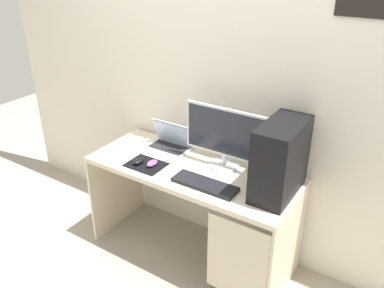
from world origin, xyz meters
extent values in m
plane|color=#9E9384|center=(0.00, 0.00, 0.00)|extent=(8.00, 8.00, 0.00)
cube|color=beige|center=(0.00, 0.33, 1.30)|extent=(4.00, 0.04, 2.60)
cube|color=beige|center=(0.00, 0.00, 0.72)|extent=(1.44, 0.58, 0.03)
cube|color=beige|center=(-0.71, 0.00, 0.35)|extent=(0.02, 0.58, 0.70)
cube|color=beige|center=(0.71, 0.00, 0.35)|extent=(0.02, 0.58, 0.70)
cube|color=beige|center=(0.50, -0.29, 0.39)|extent=(0.40, 0.01, 0.56)
cube|color=black|center=(0.59, 0.03, 0.96)|extent=(0.21, 0.43, 0.46)
cylinder|color=silver|center=(0.17, 0.14, 0.74)|extent=(0.20, 0.20, 0.01)
cylinder|color=silver|center=(0.17, 0.14, 0.79)|extent=(0.04, 0.04, 0.08)
cube|color=silver|center=(0.17, 0.13, 0.99)|extent=(0.58, 0.02, 0.33)
cube|color=#232833|center=(0.17, 0.12, 0.99)|extent=(0.55, 0.00, 0.30)
cube|color=silver|center=(-0.30, 0.12, 0.74)|extent=(0.32, 0.22, 0.01)
cube|color=black|center=(-0.30, 0.14, 0.75)|extent=(0.28, 0.14, 0.00)
cube|color=silver|center=(-0.30, 0.20, 0.84)|extent=(0.32, 0.08, 0.19)
cube|color=#ADC1E5|center=(-0.30, 0.19, 0.84)|extent=(0.29, 0.06, 0.17)
cube|color=black|center=(0.19, -0.15, 0.75)|extent=(0.42, 0.14, 0.02)
cube|color=black|center=(-0.29, -0.14, 0.74)|extent=(0.26, 0.20, 0.00)
ellipsoid|color=#8C4C99|center=(-0.24, -0.13, 0.76)|extent=(0.06, 0.10, 0.03)
ellipsoid|color=black|center=(-0.34, -0.15, 0.76)|extent=(0.06, 0.10, 0.03)
camera|label=1|loc=(1.26, -1.95, 2.08)|focal=37.33mm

